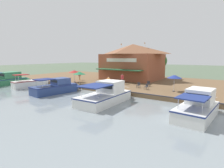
{
  "coord_description": "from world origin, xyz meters",
  "views": [
    {
      "loc": [
        20.06,
        16.18,
        5.24
      ],
      "look_at": [
        -1.0,
        1.49,
        1.3
      ],
      "focal_mm": 28.0,
      "sensor_mm": 36.0,
      "label": 1
    }
  ],
  "objects_px": {
    "patio_umbrella_far_corner": "(174,77)",
    "motorboat_outer_channel": "(59,87)",
    "person_mid_patio": "(122,78)",
    "motorboat_nearest_quay": "(109,95)",
    "patio_umbrella_back_row": "(79,73)",
    "cafe_chair_far_corner_seat": "(138,85)",
    "motorboat_mid_row": "(199,106)",
    "tree_upstream_bank": "(159,61)",
    "motorboat_distant_upstream": "(32,83)",
    "motorboat_fourth_along": "(8,80)",
    "patio_umbrella_by_entrance": "(74,71)",
    "cafe_chair_beside_entrance": "(149,83)",
    "waterfront_restaurant": "(133,61)",
    "cafe_chair_under_first_umbrella": "(146,86)",
    "person_at_quay_edge": "(108,81)",
    "person_near_entrance": "(80,75)"
  },
  "relations": [
    {
      "from": "patio_umbrella_far_corner",
      "to": "patio_umbrella_back_row",
      "type": "height_order",
      "value": "patio_umbrella_far_corner"
    },
    {
      "from": "motorboat_mid_row",
      "to": "motorboat_fourth_along",
      "type": "distance_m",
      "value": 33.22
    },
    {
      "from": "cafe_chair_far_corner_seat",
      "to": "motorboat_fourth_along",
      "type": "bearing_deg",
      "value": -71.07
    },
    {
      "from": "person_at_quay_edge",
      "to": "motorboat_outer_channel",
      "type": "bearing_deg",
      "value": -47.22
    },
    {
      "from": "cafe_chair_far_corner_seat",
      "to": "person_mid_patio",
      "type": "bearing_deg",
      "value": -114.62
    },
    {
      "from": "patio_umbrella_by_entrance",
      "to": "cafe_chair_under_first_umbrella",
      "type": "distance_m",
      "value": 14.46
    },
    {
      "from": "motorboat_outer_channel",
      "to": "motorboat_fourth_along",
      "type": "distance_m",
      "value": 14.52
    },
    {
      "from": "cafe_chair_far_corner_seat",
      "to": "person_at_quay_edge",
      "type": "distance_m",
      "value": 4.64
    },
    {
      "from": "cafe_chair_under_first_umbrella",
      "to": "person_mid_patio",
      "type": "xyz_separation_m",
      "value": [
        -2.48,
        -5.64,
        0.65
      ]
    },
    {
      "from": "patio_umbrella_back_row",
      "to": "motorboat_fourth_along",
      "type": "bearing_deg",
      "value": -66.79
    },
    {
      "from": "patio_umbrella_far_corner",
      "to": "motorboat_mid_row",
      "type": "bearing_deg",
      "value": 29.33
    },
    {
      "from": "patio_umbrella_by_entrance",
      "to": "cafe_chair_beside_entrance",
      "type": "xyz_separation_m",
      "value": [
        -3.3,
        13.51,
        -1.54
      ]
    },
    {
      "from": "motorboat_distant_upstream",
      "to": "tree_upstream_bank",
      "type": "bearing_deg",
      "value": 146.35
    },
    {
      "from": "waterfront_restaurant",
      "to": "motorboat_fourth_along",
      "type": "height_order",
      "value": "waterfront_restaurant"
    },
    {
      "from": "patio_umbrella_back_row",
      "to": "motorboat_mid_row",
      "type": "height_order",
      "value": "patio_umbrella_back_row"
    },
    {
      "from": "person_mid_patio",
      "to": "motorboat_nearest_quay",
      "type": "distance_m",
      "value": 10.49
    },
    {
      "from": "cafe_chair_under_first_umbrella",
      "to": "person_mid_patio",
      "type": "bearing_deg",
      "value": -113.75
    },
    {
      "from": "cafe_chair_far_corner_seat",
      "to": "patio_umbrella_back_row",
      "type": "bearing_deg",
      "value": -77.01
    },
    {
      "from": "patio_umbrella_back_row",
      "to": "motorboat_mid_row",
      "type": "bearing_deg",
      "value": 75.86
    },
    {
      "from": "patio_umbrella_by_entrance",
      "to": "person_near_entrance",
      "type": "bearing_deg",
      "value": -153.99
    },
    {
      "from": "tree_upstream_bank",
      "to": "motorboat_distant_upstream",
      "type": "bearing_deg",
      "value": -33.65
    },
    {
      "from": "motorboat_mid_row",
      "to": "motorboat_nearest_quay",
      "type": "height_order",
      "value": "motorboat_nearest_quay"
    },
    {
      "from": "patio_umbrella_far_corner",
      "to": "cafe_chair_far_corner_seat",
      "type": "relative_size",
      "value": 2.72
    },
    {
      "from": "waterfront_restaurant",
      "to": "cafe_chair_under_first_umbrella",
      "type": "bearing_deg",
      "value": 37.52
    },
    {
      "from": "motorboat_fourth_along",
      "to": "motorboat_nearest_quay",
      "type": "bearing_deg",
      "value": 90.82
    },
    {
      "from": "cafe_chair_under_first_umbrella",
      "to": "person_at_quay_edge",
      "type": "height_order",
      "value": "person_at_quay_edge"
    },
    {
      "from": "cafe_chair_far_corner_seat",
      "to": "motorboat_distant_upstream",
      "type": "distance_m",
      "value": 18.28
    },
    {
      "from": "person_near_entrance",
      "to": "tree_upstream_bank",
      "type": "bearing_deg",
      "value": 138.0
    },
    {
      "from": "motorboat_fourth_along",
      "to": "person_at_quay_edge",
      "type": "bearing_deg",
      "value": 105.38
    },
    {
      "from": "motorboat_fourth_along",
      "to": "motorboat_distant_upstream",
      "type": "bearing_deg",
      "value": 96.76
    },
    {
      "from": "cafe_chair_under_first_umbrella",
      "to": "tree_upstream_bank",
      "type": "distance_m",
      "value": 15.93
    },
    {
      "from": "patio_umbrella_back_row",
      "to": "patio_umbrella_by_entrance",
      "type": "xyz_separation_m",
      "value": [
        -1.18,
        -2.52,
        0.09
      ]
    },
    {
      "from": "cafe_chair_under_first_umbrella",
      "to": "person_near_entrance",
      "type": "relative_size",
      "value": 0.47
    },
    {
      "from": "person_near_entrance",
      "to": "motorboat_distant_upstream",
      "type": "relative_size",
      "value": 0.29
    },
    {
      "from": "motorboat_nearest_quay",
      "to": "waterfront_restaurant",
      "type": "bearing_deg",
      "value": -160.26
    },
    {
      "from": "cafe_chair_under_first_umbrella",
      "to": "motorboat_nearest_quay",
      "type": "xyz_separation_m",
      "value": [
        7.17,
        -1.6,
        -0.16
      ]
    },
    {
      "from": "motorboat_fourth_along",
      "to": "motorboat_outer_channel",
      "type": "bearing_deg",
      "value": 91.84
    },
    {
      "from": "motorboat_fourth_along",
      "to": "motorboat_distant_upstream",
      "type": "relative_size",
      "value": 1.52
    },
    {
      "from": "patio_umbrella_back_row",
      "to": "waterfront_restaurant",
      "type": "bearing_deg",
      "value": 161.44
    },
    {
      "from": "patio_umbrella_back_row",
      "to": "cafe_chair_far_corner_seat",
      "type": "bearing_deg",
      "value": 102.99
    },
    {
      "from": "person_mid_patio",
      "to": "motorboat_outer_channel",
      "type": "height_order",
      "value": "person_mid_patio"
    },
    {
      "from": "cafe_chair_far_corner_seat",
      "to": "motorboat_distant_upstream",
      "type": "height_order",
      "value": "motorboat_distant_upstream"
    },
    {
      "from": "person_near_entrance",
      "to": "motorboat_mid_row",
      "type": "height_order",
      "value": "motorboat_mid_row"
    },
    {
      "from": "cafe_chair_far_corner_seat",
      "to": "patio_umbrella_far_corner",
      "type": "bearing_deg",
      "value": 93.1
    },
    {
      "from": "motorboat_mid_row",
      "to": "tree_upstream_bank",
      "type": "xyz_separation_m",
      "value": [
        -21.84,
        -11.75,
        3.36
      ]
    },
    {
      "from": "patio_umbrella_far_corner",
      "to": "patio_umbrella_by_entrance",
      "type": "height_order",
      "value": "patio_umbrella_far_corner"
    },
    {
      "from": "waterfront_restaurant",
      "to": "motorboat_distant_upstream",
      "type": "bearing_deg",
      "value": -31.89
    },
    {
      "from": "patio_umbrella_far_corner",
      "to": "motorboat_outer_channel",
      "type": "xyz_separation_m",
      "value": [
        7.95,
        -14.41,
        -1.78
      ]
    },
    {
      "from": "person_mid_patio",
      "to": "motorboat_distant_upstream",
      "type": "bearing_deg",
      "value": -54.2
    },
    {
      "from": "patio_umbrella_far_corner",
      "to": "motorboat_mid_row",
      "type": "distance_m",
      "value": 8.91
    }
  ]
}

